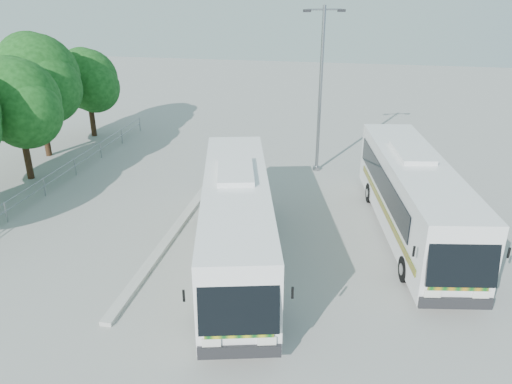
% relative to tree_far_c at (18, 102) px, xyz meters
% --- Properties ---
extents(ground, '(100.00, 100.00, 0.00)m').
position_rel_tree_far_c_xyz_m(ground, '(12.12, -5.10, -4.26)').
color(ground, gray).
rests_on(ground, ground).
extents(kerb_divider, '(0.40, 16.00, 0.15)m').
position_rel_tree_far_c_xyz_m(kerb_divider, '(9.82, -3.10, -4.18)').
color(kerb_divider, '#B2B2AD').
rests_on(kerb_divider, ground).
extents(railing, '(0.06, 22.00, 1.00)m').
position_rel_tree_far_c_xyz_m(railing, '(2.12, -1.10, -3.52)').
color(railing, gray).
rests_on(railing, ground).
extents(tree_far_c, '(4.97, 4.69, 6.49)m').
position_rel_tree_far_c_xyz_m(tree_far_c, '(0.00, 0.00, 0.00)').
color(tree_far_c, '#382314').
rests_on(tree_far_c, ground).
extents(tree_far_d, '(5.62, 5.30, 7.33)m').
position_rel_tree_far_c_xyz_m(tree_far_d, '(-1.19, 3.70, 0.56)').
color(tree_far_d, '#382314').
rests_on(tree_far_d, ground).
extents(tree_far_e, '(4.54, 4.28, 5.92)m').
position_rel_tree_far_c_xyz_m(tree_far_e, '(-0.51, 8.20, -0.37)').
color(tree_far_e, '#382314').
rests_on(tree_far_e, ground).
extents(coach_main, '(5.02, 11.95, 3.26)m').
position_rel_tree_far_c_xyz_m(coach_main, '(13.01, -6.41, -2.47)').
color(coach_main, white).
rests_on(coach_main, ground).
extents(coach_adjacent, '(4.19, 11.95, 3.25)m').
position_rel_tree_far_c_xyz_m(coach_adjacent, '(19.75, -2.81, -2.47)').
color(coach_adjacent, silver).
rests_on(coach_adjacent, ground).
extents(lamppost, '(2.13, 0.81, 8.90)m').
position_rel_tree_far_c_xyz_m(lamppost, '(15.25, 4.22, 0.65)').
color(lamppost, gray).
rests_on(lamppost, ground).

